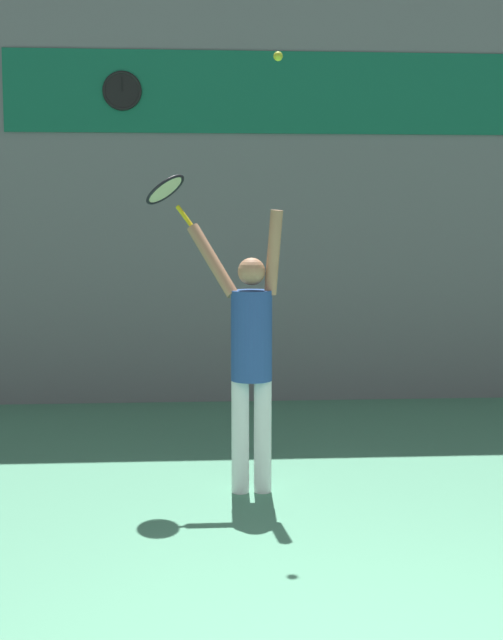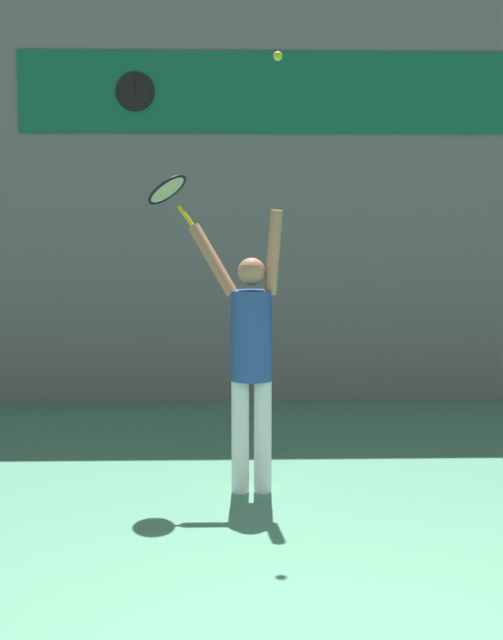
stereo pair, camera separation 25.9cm
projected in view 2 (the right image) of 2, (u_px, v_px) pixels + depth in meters
back_wall at (275, 174)px, 9.64m from camera, size 18.00×0.10×5.00m
sponsor_banner at (276, 92)px, 9.49m from camera, size 5.47×0.02×0.86m
scoreboard_clock at (135, 91)px, 9.42m from camera, size 0.41×0.04×0.41m
tennis_player at (251, 351)px, 6.48m from camera, size 0.72×0.44×2.08m
tennis_racket at (168, 192)px, 6.66m from camera, size 0.42×0.43×0.40m
tennis_ball at (278, 56)px, 6.17m from camera, size 0.07×0.07×0.07m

